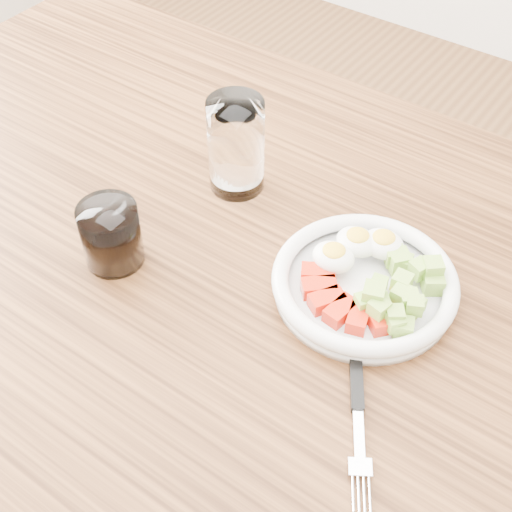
{
  "coord_description": "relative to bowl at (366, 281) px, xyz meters",
  "views": [
    {
      "loc": [
        0.33,
        -0.47,
        1.42
      ],
      "look_at": [
        -0.01,
        0.01,
        0.8
      ],
      "focal_mm": 50.0,
      "sensor_mm": 36.0,
      "label": 1
    }
  ],
  "objects": [
    {
      "name": "bowl",
      "position": [
        0.0,
        0.0,
        0.0
      ],
      "size": [
        0.22,
        0.22,
        0.05
      ],
      "color": "white",
      "rests_on": "dining_table"
    },
    {
      "name": "water_glass",
      "position": [
        -0.24,
        0.07,
        0.05
      ],
      "size": [
        0.08,
        0.08,
        0.13
      ],
      "primitive_type": "cylinder",
      "color": "white",
      "rests_on": "dining_table"
    },
    {
      "name": "fork",
      "position": [
        0.07,
        -0.13,
        -0.02
      ],
      "size": [
        0.12,
        0.19,
        0.01
      ],
      "color": "black",
      "rests_on": "dining_table"
    },
    {
      "name": "coffee_glass",
      "position": [
        -0.28,
        -0.13,
        0.02
      ],
      "size": [
        0.07,
        0.07,
        0.08
      ],
      "color": "white",
      "rests_on": "dining_table"
    },
    {
      "name": "dining_table",
      "position": [
        -0.11,
        -0.06,
        -0.12
      ],
      "size": [
        1.5,
        0.9,
        0.77
      ],
      "color": "brown",
      "rests_on": "ground"
    }
  ]
}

